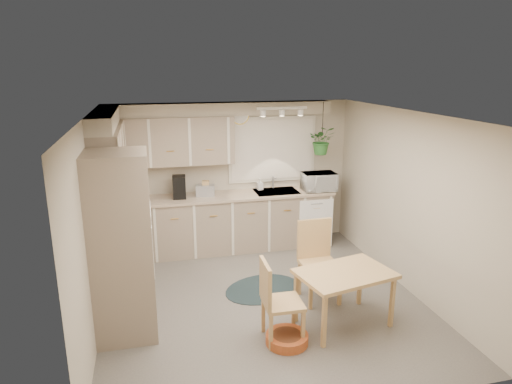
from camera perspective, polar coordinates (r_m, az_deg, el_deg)
floor at (r=6.13m, az=0.77°, el=-13.29°), size 4.20×4.20×0.00m
ceiling at (r=5.40m, az=0.86°, el=9.63°), size 4.20×4.20×0.00m
wall_back at (r=7.63m, az=-3.11°, el=2.20°), size 4.00×0.04×2.40m
wall_front at (r=3.81m, az=8.87°, el=-12.11°), size 4.00×0.04×2.40m
wall_left at (r=5.53m, az=-19.75°, el=-3.93°), size 0.04×4.20×2.40m
wall_right at (r=6.43m, az=18.37°, el=-1.14°), size 0.04×4.20×2.40m
base_cab_left at (r=6.58m, az=-15.81°, el=-7.47°), size 0.60×1.85×0.90m
base_cab_back at (r=7.52m, az=-4.10°, el=-3.97°), size 3.60×0.60×0.90m
counter_left at (r=6.42m, az=-16.02°, el=-3.59°), size 0.64×1.89×0.04m
counter_back at (r=7.37m, az=-4.16°, el=-0.55°), size 3.64×0.64×0.04m
oven_stack at (r=5.20m, az=-16.42°, el=-6.63°), size 0.65×0.65×2.10m
wall_oven_face at (r=5.19m, az=-12.87°, el=-6.42°), size 0.02×0.56×0.58m
upper_cab_left at (r=6.32m, az=-17.82°, el=4.48°), size 0.35×2.00×0.75m
upper_cab_back at (r=7.22m, az=-10.79°, el=6.25°), size 2.00×0.35×0.75m
soffit_left at (r=6.26m, az=-18.41°, el=8.74°), size 0.30×2.00×0.20m
soffit_back at (r=7.27m, az=-4.59°, el=10.31°), size 3.60×0.30×0.20m
cooktop at (r=5.87m, az=-16.13°, el=-5.15°), size 0.52×0.58×0.02m
range_hood at (r=5.73m, az=-16.67°, el=-0.89°), size 0.40×0.60×0.14m
window_blinds at (r=7.67m, az=2.06°, el=5.34°), size 1.40×0.02×1.00m
window_frame at (r=7.68m, az=2.04°, el=5.35°), size 1.50×0.02×1.10m
sink at (r=7.58m, az=2.55°, el=-0.23°), size 0.70×0.48×0.10m
dishwasher_front at (r=7.63m, az=7.51°, el=-3.99°), size 0.58×0.02×0.83m
track_light_bar at (r=7.08m, az=3.26°, el=10.43°), size 0.80×0.04×0.04m
wall_clock at (r=7.46m, az=-2.03°, el=9.55°), size 0.30×0.03×0.30m
dining_table at (r=5.56m, az=10.90°, el=-12.89°), size 1.19×0.92×0.67m
chair_left at (r=5.14m, az=3.39°, el=-13.41°), size 0.45×0.45×0.94m
chair_back at (r=5.96m, az=8.01°, el=-8.75°), size 0.50×0.50×1.04m
braided_rug at (r=6.38m, az=0.84°, el=-12.00°), size 1.29×1.13×0.01m
pet_bed at (r=5.28m, az=3.89°, el=-17.83°), size 0.57×0.57×0.11m
microwave at (r=7.65m, az=7.88°, el=1.53°), size 0.55×0.31×0.37m
soap_bottle at (r=7.63m, az=0.49°, el=0.57°), size 0.12×0.21×0.09m
hanging_plant at (r=7.54m, az=8.24°, el=6.01°), size 0.53×0.56×0.36m
coffee_maker at (r=7.25m, az=-9.57°, el=0.62°), size 0.22×0.26×0.35m
toaster at (r=7.33m, az=-6.35°, el=0.20°), size 0.32×0.22×0.18m
knife_block at (r=7.35m, az=-6.29°, el=0.50°), size 0.13×0.13×0.24m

